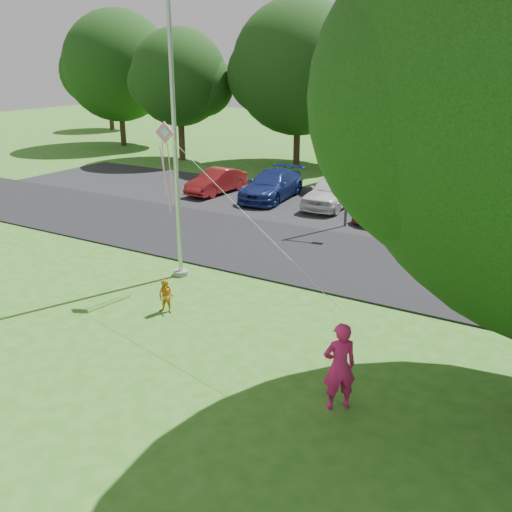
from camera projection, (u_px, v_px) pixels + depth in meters
The scene contains 11 objects.
ground at pixel (167, 371), 13.12m from camera, with size 120.00×120.00×0.00m, color #306D1C.
park_road at pixel (328, 258), 20.39m from camera, with size 60.00×6.00×0.06m, color black.
parking_strip at pixel (387, 216), 25.65m from camera, with size 42.00×7.00×0.06m, color black.
flagpole at pixel (175, 149), 17.48m from camera, with size 0.50×0.50×10.00m.
street_lamp at pixel (354, 149), 22.96m from camera, with size 1.54×0.42×5.51m.
trash_can at pixel (397, 231), 22.10m from camera, with size 0.54×0.54×0.86m.
tree_row at pixel (479, 79), 30.06m from camera, with size 64.35×11.94×10.88m.
parked_cars at pixel (415, 204), 24.82m from camera, with size 20.55×5.50×1.49m.
woman at pixel (339, 366), 11.45m from camera, with size 0.70×0.46×1.91m, color #E01D6E.
child_yellow at pixel (166, 296), 15.95m from camera, with size 0.48×0.37×0.98m, color orange.
kite at pixel (169, 150), 16.26m from camera, with size 7.32×3.60×2.93m.
Camera 1 is at (7.68, -8.80, 6.85)m, focal length 40.00 mm.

